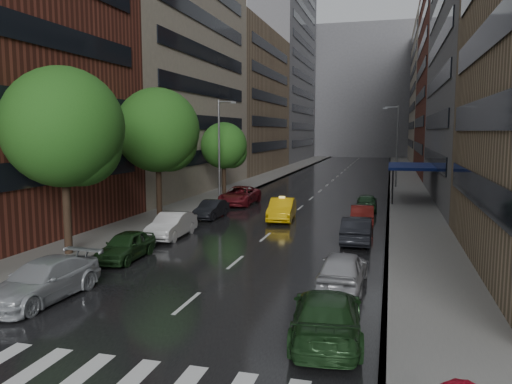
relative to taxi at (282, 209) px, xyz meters
The scene contains 17 objects.
ground 21.93m from the taxi, 89.34° to the right, with size 220.00×220.00×0.00m, color gray.
road 28.10m from the taxi, 89.48° to the left, with size 14.00×140.00×0.01m, color black.
sidewalk_left 29.43m from the taxi, 107.30° to the left, with size 4.00×140.00×0.15m, color gray.
sidewalk_right 29.58m from the taxi, 71.76° to the left, with size 4.00×140.00×0.15m, color gray.
crosswalk 23.93m from the taxi, 88.91° to the right, with size 13.15×2.80×0.01m.
buildings_left 42.53m from the taxi, 111.80° to the left, with size 8.00×108.00×38.00m.
buildings_right 40.57m from the taxi, 66.33° to the left, with size 8.05×109.10×36.00m.
building_far 97.28m from the taxi, 89.85° to the left, with size 40.00×14.00×32.00m, color slate.
tree_near 16.43m from the taxi, 122.82° to the right, with size 5.98×5.98×9.54m.
tree_mid 10.37m from the taxi, 163.20° to the right, with size 5.87×5.87×9.35m.
tree_far 15.00m from the taxi, 125.36° to the left, with size 4.53×4.53×7.22m.
taxi is the anchor object (origin of this frame).
parked_cars_left 7.48m from the taxi, 133.48° to the right, with size 2.67×30.98×1.57m.
parked_cars_right 10.55m from the taxi, 57.59° to the right, with size 2.63×30.59×1.53m.
street_lamp_left 11.75m from the taxi, 132.71° to the left, with size 1.74×0.22×9.00m.
street_lamp_right 24.77m from the taxi, 70.95° to the left, with size 1.74×0.22×9.00m.
awning 16.19m from the taxi, 54.79° to the left, with size 4.00×8.00×3.12m.
Camera 1 is at (7.13, -12.59, 6.36)m, focal length 35.00 mm.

